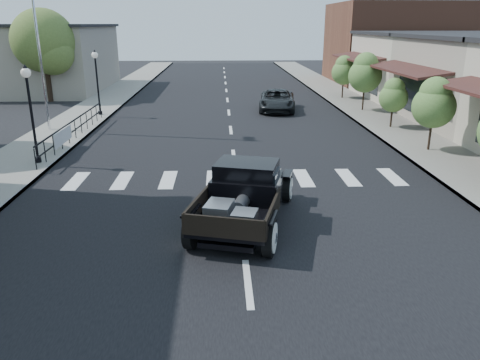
{
  "coord_description": "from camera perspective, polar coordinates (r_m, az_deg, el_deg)",
  "views": [
    {
      "loc": [
        -0.54,
        -11.69,
        5.25
      ],
      "look_at": [
        0.0,
        0.96,
        1.0
      ],
      "focal_mm": 35.0,
      "sensor_mm": 36.0,
      "label": 1
    }
  ],
  "objects": [
    {
      "name": "low_building_left",
      "position": [
        42.33,
        -23.09,
        13.41
      ],
      "size": [
        10.0,
        12.0,
        5.0
      ],
      "primitive_type": "cube",
      "color": "#A09686",
      "rests_on": "ground"
    },
    {
      "name": "road",
      "position": [
        27.21,
        -1.29,
        7.45
      ],
      "size": [
        14.0,
        80.0,
        0.02
      ],
      "primitive_type": "cube",
      "color": "black",
      "rests_on": "ground"
    },
    {
      "name": "big_tree_far",
      "position": [
        35.81,
        -22.65,
        13.8
      ],
      "size": [
        4.27,
        4.27,
        6.27
      ],
      "primitive_type": null,
      "color": "#4F652B",
      "rests_on": "ground"
    },
    {
      "name": "ground",
      "position": [
        12.83,
        0.17,
        -5.61
      ],
      "size": [
        120.0,
        120.0,
        0.0
      ],
      "primitive_type": "plane",
      "color": "black",
      "rests_on": "ground"
    },
    {
      "name": "lamp_post_b",
      "position": [
        19.32,
        -24.05,
        7.26
      ],
      "size": [
        0.36,
        0.36,
        3.69
      ],
      "primitive_type": null,
      "color": "black",
      "rests_on": "sidewalk_left"
    },
    {
      "name": "sidewalk_left",
      "position": [
        28.33,
        -18.88,
        7.04
      ],
      "size": [
        3.0,
        80.0,
        0.15
      ],
      "primitive_type": "cube",
      "color": "gray",
      "rests_on": "ground"
    },
    {
      "name": "small_tree_c",
      "position": [
        25.44,
        18.13,
        8.85
      ],
      "size": [
        1.45,
        1.45,
        2.41
      ],
      "primitive_type": null,
      "color": "#4D7435",
      "rests_on": "sidewalk_right"
    },
    {
      "name": "railing",
      "position": [
        23.18,
        -19.47,
        6.05
      ],
      "size": [
        0.08,
        10.0,
        1.0
      ],
      "primitive_type": null,
      "color": "black",
      "rests_on": "sidewalk_left"
    },
    {
      "name": "road_markings",
      "position": [
        22.32,
        -1.01,
        4.95
      ],
      "size": [
        12.0,
        60.0,
        0.06
      ],
      "primitive_type": null,
      "color": "silver",
      "rests_on": "ground"
    },
    {
      "name": "small_tree_d",
      "position": [
        30.09,
        14.94,
        11.41
      ],
      "size": [
        2.01,
        2.01,
        3.34
      ],
      "primitive_type": null,
      "color": "#4D7435",
      "rests_on": "sidewalk_right"
    },
    {
      "name": "small_tree_b",
      "position": [
        21.2,
        22.42,
        7.31
      ],
      "size": [
        1.76,
        1.76,
        2.94
      ],
      "primitive_type": null,
      "color": "#4D7435",
      "rests_on": "sidewalk_right"
    },
    {
      "name": "storefront_far",
      "position": [
        37.22,
        22.8,
        12.54
      ],
      "size": [
        10.0,
        9.0,
        4.5
      ],
      "primitive_type": "cube",
      "color": "#BFB5A2",
      "rests_on": "ground"
    },
    {
      "name": "small_tree_e",
      "position": [
        34.94,
        12.49,
        12.1
      ],
      "size": [
        1.71,
        1.71,
        2.86
      ],
      "primitive_type": null,
      "color": "#4D7435",
      "rests_on": "sidewalk_right"
    },
    {
      "name": "hotrod_pickup",
      "position": [
        12.66,
        0.61,
        -1.68
      ],
      "size": [
        3.57,
        5.46,
        1.74
      ],
      "primitive_type": null,
      "rotation": [
        0.0,
        0.0,
        -0.26
      ],
      "color": "black",
      "rests_on": "ground"
    },
    {
      "name": "lamp_post_c",
      "position": [
        28.76,
        -16.99,
        11.28
      ],
      "size": [
        0.36,
        0.36,
        3.69
      ],
      "primitive_type": null,
      "color": "black",
      "rests_on": "sidewalk_left"
    },
    {
      "name": "second_car",
      "position": [
        29.88,
        4.55,
        9.64
      ],
      "size": [
        2.7,
        4.87,
        1.29
      ],
      "primitive_type": "imported",
      "rotation": [
        0.0,
        0.0,
        -0.12
      ],
      "color": "black",
      "rests_on": "ground"
    },
    {
      "name": "flagpole",
      "position": [
        25.23,
        -23.85,
        18.62
      ],
      "size": [
        0.12,
        0.12,
        11.55
      ],
      "primitive_type": "cylinder",
      "color": "silver",
      "rests_on": "sidewalk_left"
    },
    {
      "name": "far_building_right",
      "position": [
        46.57,
        18.38,
        15.51
      ],
      "size": [
        11.0,
        10.0,
        7.0
      ],
      "primitive_type": "cube",
      "color": "brown",
      "rests_on": "ground"
    },
    {
      "name": "sidewalk_right",
      "position": [
        28.65,
        16.12,
        7.43
      ],
      "size": [
        3.0,
        80.0,
        0.15
      ],
      "primitive_type": "cube",
      "color": "gray",
      "rests_on": "ground"
    },
    {
      "name": "banner",
      "position": [
        21.34,
        -20.69,
        4.35
      ],
      "size": [
        0.04,
        2.2,
        0.6
      ],
      "primitive_type": null,
      "color": "silver",
      "rests_on": "sidewalk_left"
    }
  ]
}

